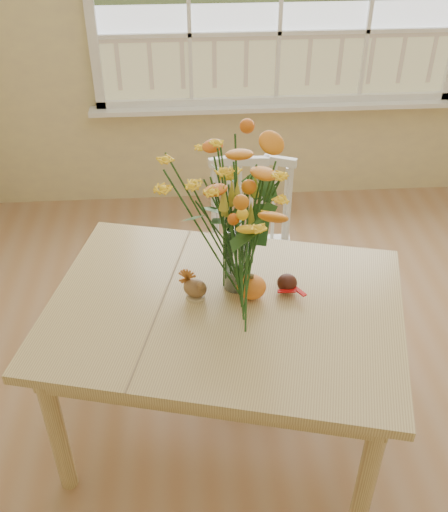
{
  "coord_description": "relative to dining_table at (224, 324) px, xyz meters",
  "views": [
    {
      "loc": [
        -0.61,
        -1.51,
        2.21
      ],
      "look_at": [
        -0.48,
        0.22,
        0.94
      ],
      "focal_mm": 42.0,
      "sensor_mm": 36.0,
      "label": 1
    }
  ],
  "objects": [
    {
      "name": "turkey_figurine",
      "position": [
        -0.11,
        0.06,
        0.14
      ],
      "size": [
        0.11,
        0.09,
        0.11
      ],
      "rotation": [
        0.0,
        0.0,
        -0.33
      ],
      "color": "#CCB78C",
      "rests_on": "dining_table"
    },
    {
      "name": "dark_gourd",
      "position": [
        0.25,
        0.07,
        0.13
      ],
      "size": [
        0.13,
        0.12,
        0.07
      ],
      "color": "#38160F",
      "rests_on": "dining_table"
    },
    {
      "name": "flower_vase",
      "position": [
        0.06,
        0.12,
        0.45
      ],
      "size": [
        0.51,
        0.51,
        0.6
      ],
      "color": "white",
      "rests_on": "dining_table"
    },
    {
      "name": "floor",
      "position": [
        0.48,
        -0.2,
        -0.63
      ],
      "size": [
        4.0,
        4.5,
        0.01
      ],
      "primitive_type": "cube",
      "color": "#A77951",
      "rests_on": "ground"
    },
    {
      "name": "pumpkin",
      "position": [
        0.11,
        0.05,
        0.14
      ],
      "size": [
        0.11,
        0.11,
        0.09
      ],
      "primitive_type": "ellipsoid",
      "color": "orange",
      "rests_on": "dining_table"
    },
    {
      "name": "windsor_chair",
      "position": [
        0.19,
        0.74,
        -0.12
      ],
      "size": [
        0.44,
        0.43,
        0.89
      ],
      "rotation": [
        0.0,
        0.0,
        -0.08
      ],
      "color": "white",
      "rests_on": "floor"
    },
    {
      "name": "dining_table",
      "position": [
        0.0,
        0.0,
        0.0
      ],
      "size": [
        1.53,
        1.25,
        0.72
      ],
      "rotation": [
        0.0,
        0.0,
        -0.24
      ],
      "color": "tan",
      "rests_on": "floor"
    }
  ]
}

